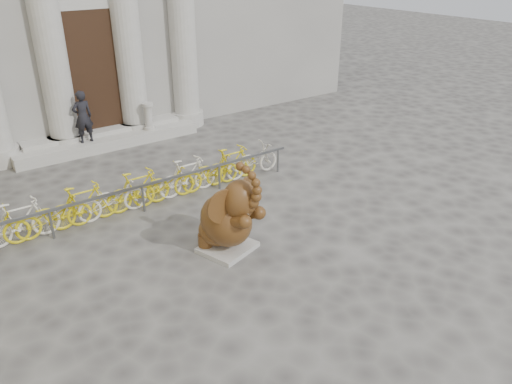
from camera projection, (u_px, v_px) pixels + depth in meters
ground at (288, 286)px, 9.62m from camera, size 80.00×80.00×0.00m
entrance_steps at (108, 140)px, 16.39m from camera, size 6.00×1.20×0.36m
elephant_statue at (228, 219)px, 10.41m from camera, size 1.41×1.68×2.13m
bike_rack at (138, 190)px, 12.30m from camera, size 8.76×0.53×1.00m
pedestrian at (83, 117)px, 15.39m from camera, size 0.61×0.41×1.64m
balustrade_post at (149, 118)px, 16.63m from camera, size 0.37×0.37×0.91m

